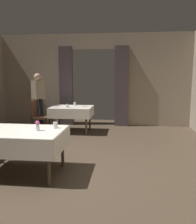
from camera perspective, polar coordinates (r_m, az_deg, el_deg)
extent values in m
plane|color=#4C3D2D|center=(4.01, -9.15, -15.37)|extent=(10.08, 10.08, 0.00)
cube|color=gray|center=(8.27, -14.64, 7.63)|extent=(2.50, 0.12, 3.00)
cube|color=gray|center=(7.77, 13.54, 7.61)|extent=(2.50, 0.12, 3.00)
cube|color=gray|center=(7.86, -1.02, 17.00)|extent=(1.40, 0.12, 0.50)
cube|color=#4C4247|center=(7.83, -7.86, 6.28)|extent=(0.44, 0.14, 2.59)
cube|color=#4C4247|center=(7.58, 5.82, 6.24)|extent=(0.44, 0.14, 2.59)
cylinder|color=#4C3D2D|center=(3.60, -12.06, -12.25)|extent=(0.06, 0.06, 0.71)
cylinder|color=#4C3D2D|center=(4.29, -8.76, -8.64)|extent=(0.06, 0.06, 0.71)
cube|color=#4C3D2D|center=(4.07, -19.10, -4.61)|extent=(1.44, 0.93, 0.03)
cube|color=silver|center=(4.06, -19.11, -4.34)|extent=(1.50, 0.99, 0.01)
cube|color=silver|center=(3.68, -22.34, -8.39)|extent=(1.50, 0.02, 0.32)
cube|color=silver|center=(4.54, -16.31, -4.87)|extent=(1.50, 0.02, 0.32)
cube|color=silver|center=(3.84, -8.77, -7.09)|extent=(0.02, 0.99, 0.32)
cylinder|color=#4C3D2D|center=(6.66, -11.18, -2.41)|extent=(0.06, 0.06, 0.71)
cylinder|color=#4C3D2D|center=(6.43, -2.92, -2.65)|extent=(0.06, 0.06, 0.71)
cylinder|color=#4C3D2D|center=(7.30, -9.56, -1.38)|extent=(0.06, 0.06, 0.71)
cylinder|color=#4C3D2D|center=(7.10, -2.02, -1.55)|extent=(0.06, 0.06, 0.71)
cube|color=#4C3D2D|center=(6.80, -6.51, 1.09)|extent=(1.13, 0.84, 0.03)
cube|color=silver|center=(6.79, -6.51, 1.26)|extent=(1.19, 0.90, 0.01)
cube|color=silver|center=(6.38, -7.40, -0.48)|extent=(1.19, 0.02, 0.28)
cube|color=silver|center=(7.25, -5.69, 0.67)|extent=(1.19, 0.02, 0.28)
cube|color=silver|center=(6.97, -11.26, 0.21)|extent=(0.02, 0.90, 0.28)
cube|color=silver|center=(6.70, -1.53, 0.04)|extent=(0.02, 0.90, 0.28)
cylinder|color=black|center=(7.16, -11.87, -2.84)|extent=(0.04, 0.04, 0.42)
cylinder|color=black|center=(6.80, -12.88, -3.47)|extent=(0.04, 0.04, 0.42)
cylinder|color=black|center=(7.28, -14.71, -2.73)|extent=(0.04, 0.04, 0.42)
cylinder|color=black|center=(6.94, -15.84, -3.35)|extent=(0.04, 0.04, 0.42)
cube|color=#513323|center=(7.00, -13.89, -1.29)|extent=(0.44, 0.44, 0.06)
cube|color=#513323|center=(7.03, -15.50, 0.80)|extent=(0.05, 0.42, 0.48)
cylinder|color=silver|center=(3.93, -14.68, -3.73)|extent=(0.06, 0.06, 0.10)
sphere|color=#D84C8C|center=(3.91, -14.72, -2.56)|extent=(0.07, 0.07, 0.07)
cylinder|color=silver|center=(4.05, -10.48, -3.18)|extent=(0.07, 0.07, 0.11)
cylinder|color=white|center=(6.77, -10.44, 1.23)|extent=(0.18, 0.18, 0.01)
cylinder|color=silver|center=(7.09, -5.76, 2.05)|extent=(0.08, 0.08, 0.10)
cylinder|color=silver|center=(6.63, -7.60, 1.52)|extent=(0.08, 0.08, 0.10)
cylinder|color=white|center=(6.89, -3.39, 1.49)|extent=(0.19, 0.19, 0.01)
cylinder|color=black|center=(7.27, -14.86, -0.64)|extent=(0.12, 0.12, 0.95)
cylinder|color=black|center=(7.38, -13.80, -0.45)|extent=(0.12, 0.12, 0.95)
cube|color=gray|center=(7.24, -14.55, 5.32)|extent=(0.37, 0.42, 0.55)
sphere|color=tan|center=(7.23, -14.67, 8.36)|extent=(0.22, 0.22, 0.22)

